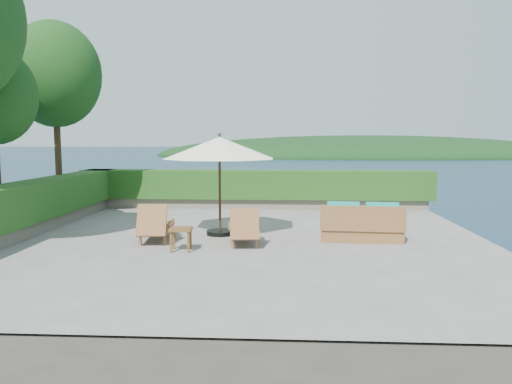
# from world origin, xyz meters

# --- Properties ---
(ground) EXTENTS (12.00, 12.00, 0.00)m
(ground) POSITION_xyz_m (0.00, 0.00, 0.00)
(ground) COLOR gray
(ground) RESTS_ON ground
(foundation) EXTENTS (12.00, 12.00, 3.00)m
(foundation) POSITION_xyz_m (0.00, 0.00, -1.55)
(foundation) COLOR #564E44
(foundation) RESTS_ON ocean
(ocean) EXTENTS (600.00, 600.00, 0.00)m
(ocean) POSITION_xyz_m (0.00, 0.00, -3.00)
(ocean) COLOR #14243F
(ocean) RESTS_ON ground
(offshore_island) EXTENTS (126.00, 57.60, 12.60)m
(offshore_island) POSITION_xyz_m (25.00, 140.00, -3.00)
(offshore_island) COLOR black
(offshore_island) RESTS_ON ocean
(planter_wall_far) EXTENTS (12.00, 0.60, 0.36)m
(planter_wall_far) POSITION_xyz_m (0.00, 5.60, 0.18)
(planter_wall_far) COLOR gray
(planter_wall_far) RESTS_ON ground
(planter_wall_left) EXTENTS (0.60, 12.00, 0.36)m
(planter_wall_left) POSITION_xyz_m (-5.60, 0.00, 0.18)
(planter_wall_left) COLOR gray
(planter_wall_left) RESTS_ON ground
(hedge_far) EXTENTS (12.40, 0.90, 1.00)m
(hedge_far) POSITION_xyz_m (0.00, 5.60, 0.85)
(hedge_far) COLOR #1C4112
(hedge_far) RESTS_ON planter_wall_far
(hedge_left) EXTENTS (0.90, 12.40, 1.00)m
(hedge_left) POSITION_xyz_m (-5.60, 0.00, 0.85)
(hedge_left) COLOR #1C4112
(hedge_left) RESTS_ON planter_wall_left
(tree_far) EXTENTS (2.80, 2.80, 6.03)m
(tree_far) POSITION_xyz_m (-6.00, 3.20, 4.40)
(tree_far) COLOR #472F1B
(tree_far) RESTS_ON ground
(patio_umbrella) EXTENTS (3.83, 3.83, 2.62)m
(patio_umbrella) POSITION_xyz_m (-0.62, 0.65, 2.21)
(patio_umbrella) COLOR black
(patio_umbrella) RESTS_ON ground
(lounge_left) EXTENTS (0.83, 1.70, 0.95)m
(lounge_left) POSITION_xyz_m (-2.07, -0.23, 0.40)
(lounge_left) COLOR brown
(lounge_left) RESTS_ON ground
(lounge_right) EXTENTS (0.82, 1.64, 0.91)m
(lounge_right) POSITION_xyz_m (0.09, -0.48, 0.38)
(lounge_right) COLOR brown
(lounge_right) RESTS_ON ground
(side_table) EXTENTS (0.51, 0.51, 0.51)m
(side_table) POSITION_xyz_m (-1.25, -1.23, 0.42)
(side_table) COLOR brown
(side_table) RESTS_ON ground
(wicker_loveseat) EXTENTS (2.06, 1.18, 0.97)m
(wicker_loveseat) POSITION_xyz_m (2.91, 0.16, 0.38)
(wicker_loveseat) COLOR brown
(wicker_loveseat) RESTS_ON ground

